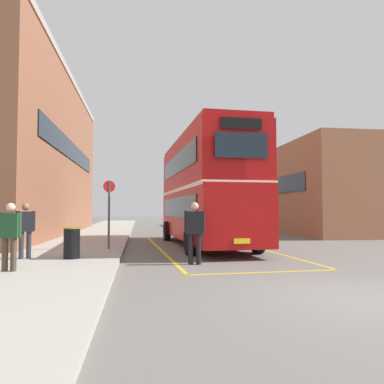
{
  "coord_description": "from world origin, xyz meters",
  "views": [
    {
      "loc": [
        -3.93,
        -6.34,
        1.6
      ],
      "look_at": [
        -1.11,
        13.86,
        2.55
      ],
      "focal_mm": 35.32,
      "sensor_mm": 36.0,
      "label": 1
    }
  ],
  "objects_px": {
    "single_deck_bus": "(210,209)",
    "bus_stop_sign": "(109,207)",
    "pedestrian_boarding": "(195,228)",
    "pedestrian_waiting_near": "(25,227)",
    "double_decker_bus": "(204,189)",
    "litter_bin": "(72,243)",
    "pedestrian_waiting_far": "(10,232)"
  },
  "relations": [
    {
      "from": "single_deck_bus",
      "to": "bus_stop_sign",
      "type": "distance_m",
      "value": 21.71
    },
    {
      "from": "bus_stop_sign",
      "to": "pedestrian_boarding",
      "type": "bearing_deg",
      "value": -51.35
    },
    {
      "from": "single_deck_bus",
      "to": "pedestrian_waiting_near",
      "type": "xyz_separation_m",
      "value": [
        -9.87,
        -22.81,
        -0.55
      ]
    },
    {
      "from": "pedestrian_waiting_near",
      "to": "double_decker_bus",
      "type": "bearing_deg",
      "value": 36.38
    },
    {
      "from": "pedestrian_boarding",
      "to": "pedestrian_waiting_near",
      "type": "bearing_deg",
      "value": 169.46
    },
    {
      "from": "double_decker_bus",
      "to": "bus_stop_sign",
      "type": "distance_m",
      "value": 4.57
    },
    {
      "from": "single_deck_bus",
      "to": "litter_bin",
      "type": "distance_m",
      "value": 24.51
    },
    {
      "from": "single_deck_bus",
      "to": "pedestrian_waiting_near",
      "type": "distance_m",
      "value": 24.86
    },
    {
      "from": "double_decker_bus",
      "to": "pedestrian_waiting_near",
      "type": "height_order",
      "value": "double_decker_bus"
    },
    {
      "from": "double_decker_bus",
      "to": "single_deck_bus",
      "type": "height_order",
      "value": "double_decker_bus"
    },
    {
      "from": "litter_bin",
      "to": "pedestrian_boarding",
      "type": "bearing_deg",
      "value": -11.97
    },
    {
      "from": "single_deck_bus",
      "to": "pedestrian_waiting_near",
      "type": "relative_size",
      "value": 6.01
    },
    {
      "from": "pedestrian_waiting_far",
      "to": "litter_bin",
      "type": "bearing_deg",
      "value": 64.29
    },
    {
      "from": "double_decker_bus",
      "to": "pedestrian_waiting_far",
      "type": "bearing_deg",
      "value": -130.39
    },
    {
      "from": "pedestrian_waiting_near",
      "to": "bus_stop_sign",
      "type": "height_order",
      "value": "bus_stop_sign"
    },
    {
      "from": "bus_stop_sign",
      "to": "double_decker_bus",
      "type": "bearing_deg",
      "value": 27.81
    },
    {
      "from": "pedestrian_waiting_near",
      "to": "litter_bin",
      "type": "relative_size",
      "value": 1.78
    },
    {
      "from": "pedestrian_waiting_near",
      "to": "pedestrian_waiting_far",
      "type": "relative_size",
      "value": 1.02
    },
    {
      "from": "pedestrian_waiting_far",
      "to": "bus_stop_sign",
      "type": "bearing_deg",
      "value": 68.29
    },
    {
      "from": "pedestrian_waiting_near",
      "to": "litter_bin",
      "type": "xyz_separation_m",
      "value": [
        1.37,
        -0.16,
        -0.48
      ]
    },
    {
      "from": "single_deck_bus",
      "to": "bus_stop_sign",
      "type": "height_order",
      "value": "single_deck_bus"
    },
    {
      "from": "pedestrian_waiting_far",
      "to": "bus_stop_sign",
      "type": "relative_size",
      "value": 0.64
    },
    {
      "from": "pedestrian_boarding",
      "to": "pedestrian_waiting_near",
      "type": "distance_m",
      "value": 5.05
    },
    {
      "from": "double_decker_bus",
      "to": "pedestrian_waiting_near",
      "type": "distance_m",
      "value": 7.85
    },
    {
      "from": "single_deck_bus",
      "to": "pedestrian_boarding",
      "type": "xyz_separation_m",
      "value": [
        -4.9,
        -23.73,
        -0.58
      ]
    },
    {
      "from": "litter_bin",
      "to": "bus_stop_sign",
      "type": "height_order",
      "value": "bus_stop_sign"
    },
    {
      "from": "pedestrian_waiting_far",
      "to": "pedestrian_boarding",
      "type": "bearing_deg",
      "value": 17.08
    },
    {
      "from": "double_decker_bus",
      "to": "pedestrian_waiting_far",
      "type": "xyz_separation_m",
      "value": [
        -5.9,
        -6.93,
        -1.45
      ]
    },
    {
      "from": "double_decker_bus",
      "to": "pedestrian_boarding",
      "type": "bearing_deg",
      "value": -102.76
    },
    {
      "from": "litter_bin",
      "to": "bus_stop_sign",
      "type": "distance_m",
      "value": 2.98
    },
    {
      "from": "pedestrian_waiting_far",
      "to": "litter_bin",
      "type": "relative_size",
      "value": 1.75
    },
    {
      "from": "pedestrian_boarding",
      "to": "pedestrian_waiting_far",
      "type": "bearing_deg",
      "value": -162.92
    }
  ]
}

